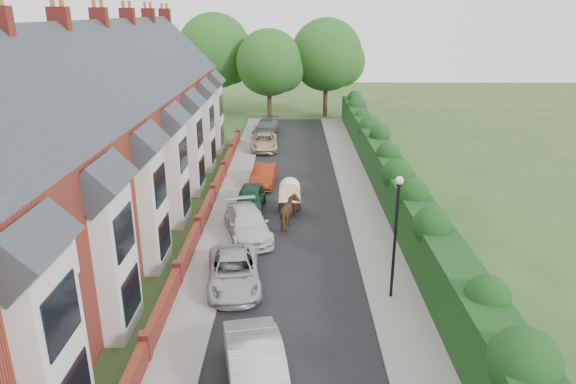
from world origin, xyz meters
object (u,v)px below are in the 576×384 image
car_red (264,175)px  car_silver_b (234,272)px  car_green (250,198)px  car_silver_a (257,372)px  horse_cart (290,194)px  car_white (247,224)px  horse (289,214)px  car_beige (264,142)px  car_grey (266,128)px  lamppost (396,223)px

car_red → car_silver_b: bearing=-88.0°
car_green → car_silver_b: bearing=-88.5°
car_silver_a → horse_cart: 14.69m
horse_cart → car_silver_a: bearing=-93.4°
car_white → horse: size_ratio=2.40×
car_white → car_beige: 17.42m
car_red → car_grey: size_ratio=0.80×
car_grey → horse_cart: bearing=-77.2°
lamppost → car_red: (-5.81, 14.20, -2.64)m
car_white → car_grey: size_ratio=0.97×
car_silver_b → car_white: size_ratio=0.96×
car_silver_b → car_green: size_ratio=1.16×
car_grey → horse_cart: size_ratio=1.80×
car_red → horse_cart: 5.32m
car_beige → lamppost: bearing=-77.5°
horse_cart → car_red: bearing=108.6°
car_green → car_beige: size_ratio=0.86×
horse → horse_cart: bearing=-82.2°
car_green → horse_cart: (2.28, -0.55, 0.46)m
car_silver_a → horse: (0.88, 12.49, 0.06)m
car_silver_a → car_silver_b: car_silver_a is taller
car_red → car_beige: (-0.51, 9.20, -0.01)m
car_white → car_grey: car_grey is taller
car_silver_a → car_red: car_silver_a is taller
horse → horse_cart: (-0.00, 2.17, 0.29)m
car_white → car_green: car_white is taller
car_grey → car_beige: bearing=-83.1°
car_silver_a → car_silver_b: size_ratio=1.03×
car_white → horse_cart: (2.12, 3.19, 0.44)m
horse → car_beige: bearing=-74.6°
lamppost → horse_cart: bearing=114.2°
car_silver_a → car_grey: size_ratio=0.96×
car_silver_b → car_white: bearing=81.1°
lamppost → car_green: 11.93m
car_red → car_beige: car_red is taller
lamppost → car_silver_b: (-6.40, 1.00, -2.65)m
car_green → horse: (2.28, -2.72, 0.17)m
car_silver_a → car_grey: car_silver_a is taller
lamppost → horse: 8.49m
car_grey → car_red: bearing=-81.6°
car_beige → horse: size_ratio=2.32×
car_silver_b → car_white: car_white is taller
car_silver_b → horse: horse is taller
lamppost → car_green: lamppost is taller
car_beige → car_red: bearing=-89.4°
car_beige → horse_cart: size_ratio=1.68×
lamppost → car_red: size_ratio=1.29×
horse → car_grey: bearing=-76.2°
car_green → car_grey: car_grey is taller
car_silver_a → car_white: 11.53m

